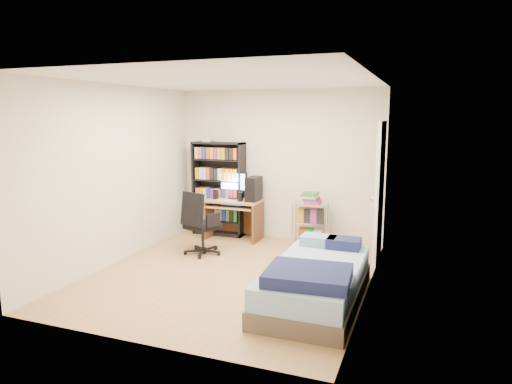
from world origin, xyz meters
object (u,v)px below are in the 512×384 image
at_px(computer_desk, 240,203).
at_px(bed, 315,281).
at_px(office_chair, 201,234).
at_px(media_shelf, 219,188).

relative_size(computer_desk, bed, 0.58).
bearing_deg(office_chair, bed, -9.48).
distance_m(media_shelf, computer_desk, 0.53).
height_order(computer_desk, bed, computer_desk).
bearing_deg(bed, media_shelf, 134.28).
relative_size(computer_desk, office_chair, 1.18).
relative_size(media_shelf, office_chair, 1.75).
distance_m(media_shelf, office_chair, 1.31).
bearing_deg(media_shelf, bed, -45.72).
height_order(office_chair, bed, office_chair).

